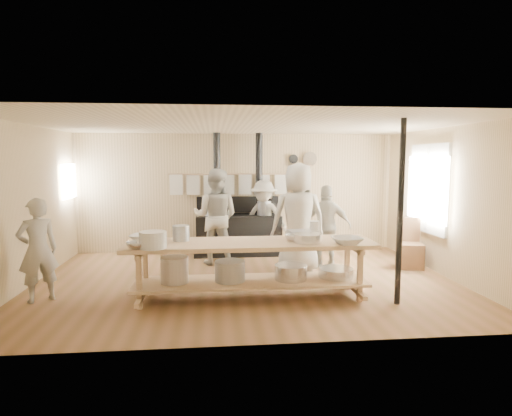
% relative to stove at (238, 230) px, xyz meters
% --- Properties ---
extents(ground, '(7.00, 7.00, 0.00)m').
position_rel_stove_xyz_m(ground, '(0.01, -2.12, -0.52)').
color(ground, brown).
rests_on(ground, ground).
extents(room_shell, '(7.00, 7.00, 7.00)m').
position_rel_stove_xyz_m(room_shell, '(0.01, -2.12, 1.10)').
color(room_shell, tan).
rests_on(room_shell, ground).
extents(window_right, '(0.09, 1.50, 1.65)m').
position_rel_stove_xyz_m(window_right, '(3.48, -1.52, 0.98)').
color(window_right, beige).
rests_on(window_right, ground).
extents(left_opening, '(0.00, 0.90, 0.90)m').
position_rel_stove_xyz_m(left_opening, '(-3.44, -0.12, 1.08)').
color(left_opening, white).
rests_on(left_opening, ground).
extents(stove, '(1.90, 0.75, 2.60)m').
position_rel_stove_xyz_m(stove, '(0.00, 0.00, 0.00)').
color(stove, black).
rests_on(stove, ground).
extents(towel_rail, '(3.00, 0.04, 0.47)m').
position_rel_stove_xyz_m(towel_rail, '(0.01, 0.28, 1.03)').
color(towel_rail, tan).
rests_on(towel_rail, ground).
extents(back_wall_shelf, '(0.63, 0.14, 0.32)m').
position_rel_stove_xyz_m(back_wall_shelf, '(1.47, 0.32, 1.48)').
color(back_wall_shelf, tan).
rests_on(back_wall_shelf, ground).
extents(prep_table, '(3.60, 0.90, 0.85)m').
position_rel_stove_xyz_m(prep_table, '(-0.00, -3.02, -0.00)').
color(prep_table, tan).
rests_on(prep_table, ground).
extents(support_post, '(0.08, 0.08, 2.60)m').
position_rel_stove_xyz_m(support_post, '(2.06, -3.47, 0.78)').
color(support_post, black).
rests_on(support_post, ground).
extents(cook_far_left, '(0.66, 0.60, 1.50)m').
position_rel_stove_xyz_m(cook_far_left, '(-3.03, -2.84, 0.23)').
color(cook_far_left, '#B8B3A3').
rests_on(cook_far_left, ground).
extents(cook_left, '(1.06, 0.92, 1.86)m').
position_rel_stove_xyz_m(cook_left, '(-0.48, -0.84, 0.41)').
color(cook_left, '#B8B3A3').
rests_on(cook_left, ground).
extents(cook_center, '(0.98, 0.65, 1.99)m').
position_rel_stove_xyz_m(cook_center, '(0.98, -1.66, 0.47)').
color(cook_center, '#B8B3A3').
rests_on(cook_center, ground).
extents(cook_right, '(0.98, 0.61, 1.56)m').
position_rel_stove_xyz_m(cook_right, '(1.61, -1.27, 0.26)').
color(cook_right, '#B8B3A3').
rests_on(cook_right, ground).
extents(cook_by_window, '(1.18, 0.96, 1.60)m').
position_rel_stove_xyz_m(cook_by_window, '(0.54, -0.17, 0.28)').
color(cook_by_window, '#B8B3A3').
rests_on(cook_by_window, ground).
extents(chair, '(0.52, 0.52, 0.94)m').
position_rel_stove_xyz_m(chair, '(3.16, -1.51, -0.24)').
color(chair, '#503320').
rests_on(chair, ground).
extents(bowl_white_a, '(0.48, 0.48, 0.10)m').
position_rel_stove_xyz_m(bowl_white_a, '(-1.54, -2.81, 0.38)').
color(bowl_white_a, silver).
rests_on(bowl_white_a, prep_table).
extents(bowl_steel_a, '(0.42, 0.42, 0.09)m').
position_rel_stove_xyz_m(bowl_steel_a, '(-1.54, -3.35, 0.38)').
color(bowl_steel_a, silver).
rests_on(bowl_steel_a, prep_table).
extents(bowl_white_b, '(0.49, 0.49, 0.10)m').
position_rel_stove_xyz_m(bowl_white_b, '(1.34, -3.35, 0.38)').
color(bowl_white_b, silver).
rests_on(bowl_white_b, prep_table).
extents(bowl_steel_b, '(0.40, 0.40, 0.09)m').
position_rel_stove_xyz_m(bowl_steel_b, '(0.66, -3.01, 0.37)').
color(bowl_steel_b, silver).
rests_on(bowl_steel_b, prep_table).
extents(roasting_pan, '(0.48, 0.35, 0.10)m').
position_rel_stove_xyz_m(roasting_pan, '(0.85, -2.69, 0.38)').
color(roasting_pan, '#B2B2B7').
rests_on(roasting_pan, prep_table).
extents(mixing_bowl_large, '(0.53, 0.53, 0.13)m').
position_rel_stove_xyz_m(mixing_bowl_large, '(0.82, -3.16, 0.39)').
color(mixing_bowl_large, silver).
rests_on(mixing_bowl_large, prep_table).
extents(bucket_galv, '(0.29, 0.29, 0.23)m').
position_rel_stove_xyz_m(bucket_galv, '(-1.00, -2.84, 0.44)').
color(bucket_galv, gray).
rests_on(bucket_galv, prep_table).
extents(deep_bowl_enamel, '(0.46, 0.46, 0.23)m').
position_rel_stove_xyz_m(deep_bowl_enamel, '(-1.34, -3.35, 0.44)').
color(deep_bowl_enamel, silver).
rests_on(deep_bowl_enamel, prep_table).
extents(pitcher, '(0.20, 0.20, 0.24)m').
position_rel_stove_xyz_m(pitcher, '(1.04, -2.69, 0.45)').
color(pitcher, silver).
rests_on(pitcher, prep_table).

